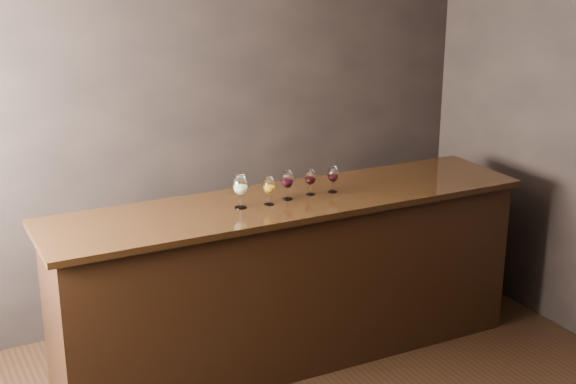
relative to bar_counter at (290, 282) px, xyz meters
name	(u,v)px	position (x,y,z in m)	size (l,w,h in m)	color
room_shell	(271,160)	(-0.69, -1.12, 1.25)	(5.02, 4.52, 2.81)	black
bar_counter	(290,282)	(0.00, 0.00, 0.00)	(3.22, 0.70, 1.13)	black
bar_top	(290,202)	(0.00, 0.00, 0.59)	(3.33, 0.77, 0.04)	black
back_bar_shelf	(228,260)	(-0.13, 0.80, -0.11)	(2.52, 0.40, 0.91)	black
glass_white	(240,186)	(-0.37, -0.01, 0.75)	(0.09, 0.09, 0.22)	white
glass_amber	(269,186)	(-0.18, -0.04, 0.73)	(0.08, 0.08, 0.18)	white
glass_red_a	(287,180)	(-0.02, 0.00, 0.74)	(0.08, 0.08, 0.19)	white
glass_red_b	(310,178)	(0.16, 0.02, 0.72)	(0.07, 0.07, 0.17)	white
glass_red_c	(333,175)	(0.33, 0.00, 0.73)	(0.07, 0.07, 0.18)	white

